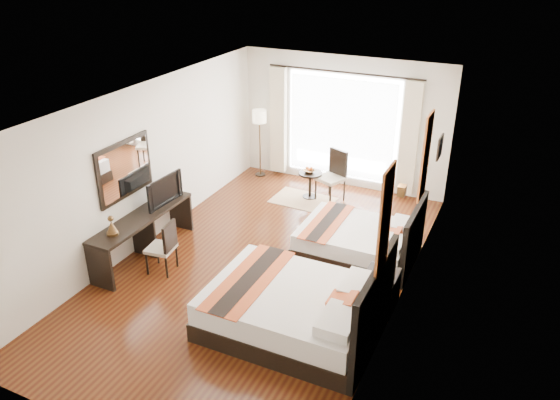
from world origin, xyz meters
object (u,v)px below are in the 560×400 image
at_px(vase, 378,281).
at_px(desk_chair, 163,256).
at_px(bed_far, 361,240).
at_px(television, 161,190).
at_px(fruit_bowl, 309,171).
at_px(side_table, 310,185).
at_px(bed_near, 298,309).
at_px(floor_lamp, 259,121).
at_px(nightstand, 380,291).
at_px(table_lamp, 384,261).
at_px(console_desk, 144,236).
at_px(window_chair, 331,186).

distance_m(vase, desk_chair, 3.48).
bearing_deg(bed_far, television, -162.84).
bearing_deg(fruit_bowl, side_table, 26.75).
bearing_deg(bed_near, desk_chair, 170.68).
bearing_deg(fruit_bowl, bed_near, -69.53).
distance_m(television, floor_lamp, 3.40).
relative_size(bed_far, desk_chair, 2.17).
height_order(nightstand, table_lamp, table_lamp).
relative_size(nightstand, table_lamp, 1.52).
bearing_deg(fruit_bowl, desk_chair, -106.61).
bearing_deg(bed_far, bed_near, -94.84).
bearing_deg(fruit_bowl, bed_far, -45.94).
bearing_deg(desk_chair, bed_far, -154.03).
height_order(nightstand, vase, vase).
bearing_deg(console_desk, desk_chair, -25.27).
bearing_deg(console_desk, table_lamp, 4.87).
height_order(bed_far, side_table, bed_far).
xyz_separation_m(side_table, fruit_bowl, (-0.02, -0.01, 0.31)).
relative_size(bed_far, console_desk, 0.88).
height_order(console_desk, floor_lamp, floor_lamp).
bearing_deg(floor_lamp, fruit_bowl, -23.22).
relative_size(desk_chair, fruit_bowl, 4.05).
xyz_separation_m(bed_far, window_chair, (-1.23, 1.83, 0.04)).
distance_m(bed_far, table_lamp, 1.49).
bearing_deg(nightstand, bed_far, 118.30).
relative_size(desk_chair, floor_lamp, 0.58).
xyz_separation_m(vase, fruit_bowl, (-2.38, 3.22, 0.02)).
bearing_deg(window_chair, table_lamp, 55.25).
distance_m(nightstand, window_chair, 3.65).
distance_m(bed_far, television, 3.53).
distance_m(table_lamp, television, 4.02).
bearing_deg(nightstand, vase, -89.13).
height_order(nightstand, floor_lamp, floor_lamp).
bearing_deg(television, bed_far, -69.89).
distance_m(bed_near, side_table, 4.28).
distance_m(vase, television, 4.05).
bearing_deg(floor_lamp, vase, -45.11).
bearing_deg(bed_far, floor_lamp, 143.00).
relative_size(bed_near, floor_lamp, 1.52).
xyz_separation_m(bed_far, floor_lamp, (-3.14, 2.36, 1.00)).
distance_m(console_desk, fruit_bowl, 3.70).
relative_size(bed_near, console_desk, 1.06).
distance_m(bed_near, window_chair, 4.22).
relative_size(vase, side_table, 0.26).
bearing_deg(bed_far, table_lamp, -60.33).
xyz_separation_m(bed_far, nightstand, (0.69, -1.28, -0.00)).
height_order(television, side_table, television).
bearing_deg(side_table, desk_chair, -106.91).
height_order(vase, television, television).
bearing_deg(floor_lamp, table_lamp, -43.11).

